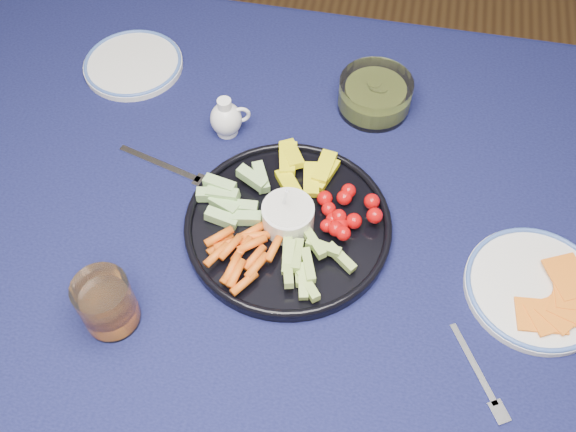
% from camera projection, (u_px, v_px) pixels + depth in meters
% --- Properties ---
extents(dining_table, '(1.67, 1.07, 0.75)m').
position_uv_depth(dining_table, '(299.00, 254.00, 1.10)').
color(dining_table, '#462517').
rests_on(dining_table, ground).
extents(crudite_platter, '(0.33, 0.33, 0.11)m').
position_uv_depth(crudite_platter, '(287.00, 222.00, 1.01)').
color(crudite_platter, black).
rests_on(crudite_platter, dining_table).
extents(creamer_pitcher, '(0.07, 0.06, 0.08)m').
position_uv_depth(creamer_pitcher, '(227.00, 119.00, 1.12)').
color(creamer_pitcher, white).
rests_on(creamer_pitcher, dining_table).
extents(pickle_bowl, '(0.13, 0.13, 0.06)m').
position_uv_depth(pickle_bowl, '(375.00, 96.00, 1.16)').
color(pickle_bowl, silver).
rests_on(pickle_bowl, dining_table).
extents(cheese_plate, '(0.21, 0.21, 0.03)m').
position_uv_depth(cheese_plate, '(537.00, 287.00, 0.95)').
color(cheese_plate, white).
rests_on(cheese_plate, dining_table).
extents(juice_tumbler, '(0.08, 0.08, 0.09)m').
position_uv_depth(juice_tumbler, '(108.00, 305.00, 0.90)').
color(juice_tumbler, silver).
rests_on(juice_tumbler, dining_table).
extents(fork_left, '(0.19, 0.07, 0.00)m').
position_uv_depth(fork_left, '(176.00, 171.00, 1.09)').
color(fork_left, silver).
rests_on(fork_left, dining_table).
extents(fork_right, '(0.09, 0.14, 0.00)m').
position_uv_depth(fork_right, '(482.00, 380.00, 0.88)').
color(fork_right, silver).
rests_on(fork_right, dining_table).
extents(side_plate_extra, '(0.19, 0.19, 0.02)m').
position_uv_depth(side_plate_extra, '(133.00, 64.00, 1.23)').
color(side_plate_extra, white).
rests_on(side_plate_extra, dining_table).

